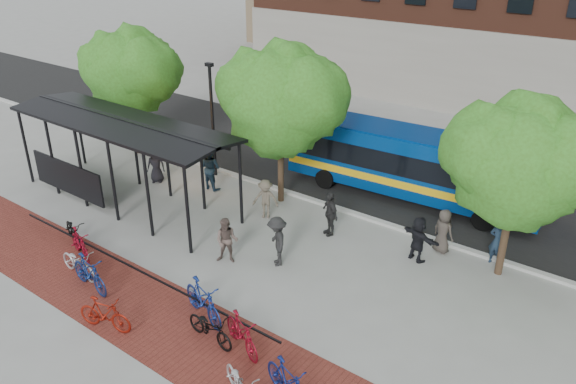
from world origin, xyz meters
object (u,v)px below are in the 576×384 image
Objects in this scene: bus_shelter at (119,131)px; pedestrian_6 at (443,231)px; bus at (412,161)px; bike_9 at (242,333)px; tree_c at (523,159)px; pedestrian_4 at (330,214)px; lamp_post_left at (212,117)px; bike_0 at (74,231)px; bike_5 at (105,314)px; bike_11 at (288,382)px; bike_3 at (89,273)px; pedestrian_9 at (277,241)px; bike_2 at (78,263)px; pedestrian_0 at (156,165)px; pedestrian_2 at (211,168)px; pedestrian_3 at (266,199)px; pedestrian_8 at (227,241)px; tree_a at (131,69)px; bike_8 at (210,328)px; bike_1 at (80,244)px; pedestrian_5 at (418,239)px; tree_b at (283,96)px; bike_7 at (203,301)px.

pedestrian_6 is at bearing 18.15° from bus_shelter.
bike_9 is at bearing -90.61° from bus.
tree_c is 6.86m from pedestrian_4.
tree_c is at bearing -1.10° from lamp_post_left.
bike_9 reaches higher than bike_0.
bike_11 reaches higher than bike_5.
bike_3 reaches higher than bike_11.
bike_0 is 8.56m from bike_9.
pedestrian_9 is (-4.08, -4.09, 0.07)m from pedestrian_6.
bike_2 is 1.14× the size of pedestrian_0.
pedestrian_2 reaches higher than bike_11.
pedestrian_2 reaches higher than bike_0.
pedestrian_3 is (-8.65, -1.59, -3.26)m from tree_c.
tree_a is at bearing 127.02° from pedestrian_8.
lamp_post_left is 3.22× the size of pedestrian_3.
pedestrian_0 is (-1.72, 5.36, 0.33)m from bike_0.
bus is at bearing -17.88° from bike_0.
bike_2 is at bearing 60.65° from pedestrian_6.
bike_8 is at bearing -78.53° from bike_5.
bike_5 is at bearing -65.97° from pedestrian_9.
pedestrian_0 reaches higher than bike_1.
bike_9 is (0.91, 0.26, 0.08)m from bike_8.
tree_a is 1.21× the size of lamp_post_left.
tree_a reaches higher than pedestrian_0.
pedestrian_0 is 0.91× the size of pedestrian_9.
pedestrian_5 is (5.42, 8.62, 0.30)m from bike_5.
bike_5 is 1.06× the size of pedestrian_5.
lamp_post_left is at bearing 11.50° from bike_5.
bike_8 is at bearing 85.72° from pedestrian_6.
bike_1 is 1.08× the size of pedestrian_3.
tree_b is 3.67× the size of bike_0.
pedestrian_2 reaches higher than pedestrian_9.
pedestrian_2 is (-12.23, -0.91, -3.09)m from tree_c.
bike_9 is 4.45m from pedestrian_8.
bus_shelter is 10.21m from bike_8.
bike_3 is at bearing -139.36° from tree_c.
pedestrian_5 reaches higher than pedestrian_3.
pedestrian_6 is (6.49, 1.72, 0.01)m from pedestrian_3.
bike_2 is at bearing 59.63° from pedestrian_5.
pedestrian_9 reaches higher than pedestrian_6.
pedestrian_6 reaches higher than bike_0.
pedestrian_5 is (10.32, 6.31, 0.35)m from bike_0.
pedestrian_6 is at bearing -35.47° from bike_3.
bike_8 is at bearing -65.61° from tree_b.
bike_7 is 1.15× the size of bike_11.
bike_11 reaches higher than bike_9.
tree_a reaches higher than bus_shelter.
tree_a is at bearing 116.10° from pedestrian_0.
bus is 13.33m from bike_0.
pedestrian_9 reaches higher than bike_2.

